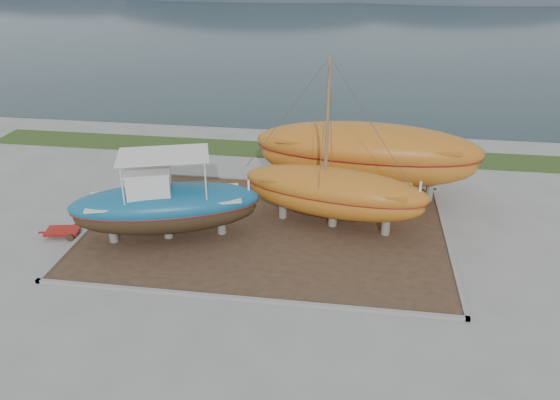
% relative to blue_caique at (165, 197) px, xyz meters
% --- Properties ---
extents(ground, '(140.00, 140.00, 0.00)m').
position_rel_blue_caique_xyz_m(ground, '(4.70, -2.48, -2.28)').
color(ground, gray).
rests_on(ground, ground).
extents(dirt_patch, '(18.00, 12.00, 0.06)m').
position_rel_blue_caique_xyz_m(dirt_patch, '(4.70, 1.52, -2.25)').
color(dirt_patch, '#422D1E').
rests_on(dirt_patch, ground).
extents(curb_frame, '(18.60, 12.60, 0.15)m').
position_rel_blue_caique_xyz_m(curb_frame, '(4.70, 1.52, -2.20)').
color(curb_frame, gray).
rests_on(curb_frame, ground).
extents(grass_strip, '(44.00, 3.00, 0.08)m').
position_rel_blue_caique_xyz_m(grass_strip, '(4.70, 13.02, -2.24)').
color(grass_strip, '#284219').
rests_on(grass_strip, ground).
extents(sea, '(260.00, 100.00, 0.04)m').
position_rel_blue_caique_xyz_m(sea, '(4.70, 67.52, -2.28)').
color(sea, '#1A2F34').
rests_on(sea, ground).
extents(blue_caique, '(9.67, 5.48, 4.44)m').
position_rel_blue_caique_xyz_m(blue_caique, '(0.00, 0.00, 0.00)').
color(blue_caique, '#165F8A').
rests_on(blue_caique, dirt_patch).
extents(white_dinghy, '(4.39, 2.20, 1.26)m').
position_rel_blue_caique_xyz_m(white_dinghy, '(-1.42, 2.50, -1.59)').
color(white_dinghy, white).
rests_on(white_dinghy, dirt_patch).
extents(orange_sailboat, '(9.89, 4.62, 8.68)m').
position_rel_blue_caique_xyz_m(orange_sailboat, '(8.06, 2.42, 2.12)').
color(orange_sailboat, '#B1651B').
rests_on(orange_sailboat, dirt_patch).
extents(orange_bare_hull, '(12.94, 4.60, 4.17)m').
position_rel_blue_caique_xyz_m(orange_bare_hull, '(9.65, 6.45, -0.13)').
color(orange_bare_hull, '#B1651B').
rests_on(orange_bare_hull, dirt_patch).
extents(red_trailer, '(2.63, 1.66, 0.35)m').
position_rel_blue_caique_xyz_m(red_trailer, '(-5.37, -0.54, -2.11)').
color(red_trailer, '#A71812').
rests_on(red_trailer, ground).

